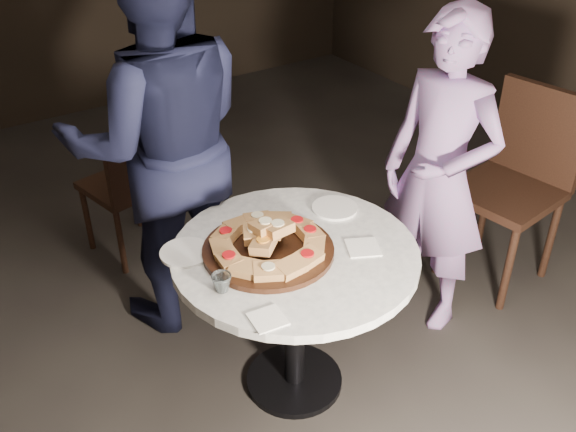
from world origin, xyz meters
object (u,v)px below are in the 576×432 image
(diner_teal, at_px, (439,177))
(table, at_px, (295,277))
(chair_far, at_px, (132,180))
(diner_navy, at_px, (161,142))
(focaccia_pile, at_px, (268,240))
(serving_board, at_px, (268,250))
(chair_right, at_px, (519,173))
(water_glass, at_px, (222,283))

(diner_teal, bearing_deg, table, -98.53)
(chair_far, distance_m, diner_navy, 0.70)
(table, relative_size, focaccia_pile, 2.78)
(serving_board, relative_size, diner_teal, 0.33)
(table, distance_m, focaccia_pile, 0.22)
(table, distance_m, chair_right, 1.46)
(table, height_order, chair_right, chair_right)
(water_glass, bearing_deg, chair_right, 4.11)
(table, bearing_deg, chair_right, 2.77)
(table, relative_size, chair_right, 1.22)
(diner_navy, bearing_deg, serving_board, 114.46)
(serving_board, relative_size, chair_far, 0.60)
(focaccia_pile, xyz_separation_m, diner_teal, (0.93, 0.01, -0.01))
(serving_board, height_order, focaccia_pile, focaccia_pile)
(table, xyz_separation_m, chair_right, (1.46, 0.07, 0.00))
(serving_board, xyz_separation_m, focaccia_pile, (0.00, 0.00, 0.05))
(serving_board, relative_size, focaccia_pile, 1.13)
(focaccia_pile, distance_m, water_glass, 0.28)
(water_glass, distance_m, diner_navy, 0.87)
(water_glass, bearing_deg, diner_navy, 78.44)
(focaccia_pile, height_order, diner_teal, diner_teal)
(focaccia_pile, distance_m, chair_far, 1.31)
(diner_teal, bearing_deg, diner_navy, -137.60)
(focaccia_pile, bearing_deg, chair_far, 93.26)
(chair_right, distance_m, diner_navy, 1.82)
(serving_board, relative_size, chair_right, 0.50)
(water_glass, height_order, diner_teal, diner_teal)
(serving_board, distance_m, chair_far, 1.30)
(water_glass, bearing_deg, table, 9.48)
(focaccia_pile, relative_size, chair_right, 0.44)
(serving_board, xyz_separation_m, diner_navy, (-0.09, 0.74, 0.19))
(chair_right, bearing_deg, serving_board, -96.50)
(serving_board, height_order, water_glass, water_glass)
(chair_far, relative_size, chair_right, 0.82)
(serving_board, bearing_deg, diner_navy, 97.01)
(chair_right, distance_m, diner_teal, 0.65)
(serving_board, distance_m, focaccia_pile, 0.05)
(focaccia_pile, xyz_separation_m, chair_far, (-0.07, 1.27, -0.30))
(table, relative_size, water_glass, 17.15)
(water_glass, bearing_deg, serving_board, 21.44)
(table, bearing_deg, focaccia_pile, 154.97)
(table, bearing_deg, water_glass, -170.52)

